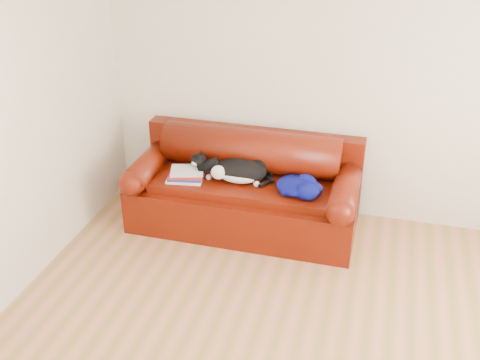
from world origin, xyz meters
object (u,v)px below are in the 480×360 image
(sofa_base, at_px, (244,203))
(blanket, at_px, (298,186))
(cat, at_px, (239,171))
(book_stack, at_px, (186,174))

(sofa_base, distance_m, blanket, 0.63)
(sofa_base, bearing_deg, blanket, -11.69)
(sofa_base, xyz_separation_m, cat, (-0.04, -0.05, 0.36))
(sofa_base, height_order, book_stack, book_stack)
(book_stack, height_order, blanket, blanket)
(book_stack, bearing_deg, sofa_base, 15.60)
(sofa_base, bearing_deg, book_stack, -164.40)
(book_stack, bearing_deg, cat, 10.55)
(cat, relative_size, blanket, 1.53)
(sofa_base, distance_m, cat, 0.37)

